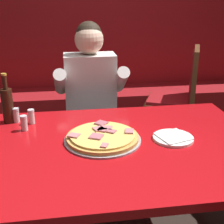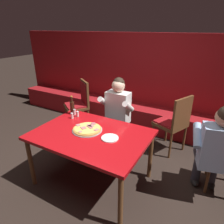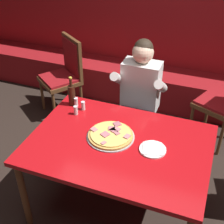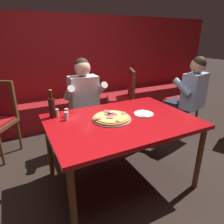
{
  "view_description": "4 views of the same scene",
  "coord_description": "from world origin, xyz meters",
  "px_view_note": "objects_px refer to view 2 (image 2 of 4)",
  "views": [
    {
      "loc": [
        -0.25,
        -1.39,
        1.46
      ],
      "look_at": [
        -0.0,
        0.31,
        0.81
      ],
      "focal_mm": 50.0,
      "sensor_mm": 36.0,
      "label": 1
    },
    {
      "loc": [
        1.33,
        -1.81,
        2.0
      ],
      "look_at": [
        0.13,
        0.33,
        0.95
      ],
      "focal_mm": 32.0,
      "sensor_mm": 36.0,
      "label": 2
    },
    {
      "loc": [
        0.63,
        -1.81,
        2.37
      ],
      "look_at": [
        -0.08,
        0.05,
        1.0
      ],
      "focal_mm": 50.0,
      "sensor_mm": 36.0,
      "label": 3
    },
    {
      "loc": [
        -0.92,
        -1.6,
        1.54
      ],
      "look_at": [
        -0.08,
        0.06,
        0.83
      ],
      "focal_mm": 32.0,
      "sensor_mm": 36.0,
      "label": 4
    }
  ],
  "objects_px": {
    "dining_chair_near_left": "(80,101)",
    "dining_chair_by_booth": "(175,120)",
    "diner_standing_companion": "(215,149)",
    "plate_white_paper": "(110,138)",
    "shaker_black_pepper": "(78,114)",
    "beer_bottle": "(72,107)",
    "pizza": "(87,129)",
    "shaker_oregano": "(72,116)",
    "main_dining_table": "(91,138)",
    "shaker_red_pepper_flakes": "(75,112)",
    "diner_seated_blue_shirt": "(116,113)"
  },
  "relations": [
    {
      "from": "main_dining_table",
      "to": "pizza",
      "type": "relative_size",
      "value": 3.68
    },
    {
      "from": "main_dining_table",
      "to": "diner_standing_companion",
      "type": "xyz_separation_m",
      "value": [
        1.41,
        0.46,
        0.02
      ]
    },
    {
      "from": "pizza",
      "to": "shaker_oregano",
      "type": "xyz_separation_m",
      "value": [
        -0.41,
        0.19,
        0.02
      ]
    },
    {
      "from": "plate_white_paper",
      "to": "shaker_red_pepper_flakes",
      "type": "relative_size",
      "value": 2.44
    },
    {
      "from": "shaker_red_pepper_flakes",
      "to": "shaker_oregano",
      "type": "bearing_deg",
      "value": -64.83
    },
    {
      "from": "dining_chair_near_left",
      "to": "diner_standing_companion",
      "type": "bearing_deg",
      "value": -17.13
    },
    {
      "from": "shaker_oregano",
      "to": "diner_standing_companion",
      "type": "height_order",
      "value": "diner_standing_companion"
    },
    {
      "from": "plate_white_paper",
      "to": "main_dining_table",
      "type": "bearing_deg",
      "value": -178.04
    },
    {
      "from": "shaker_black_pepper",
      "to": "dining_chair_by_booth",
      "type": "height_order",
      "value": "dining_chair_by_booth"
    },
    {
      "from": "plate_white_paper",
      "to": "shaker_red_pepper_flakes",
      "type": "xyz_separation_m",
      "value": [
        -0.83,
        0.36,
        0.03
      ]
    },
    {
      "from": "dining_chair_near_left",
      "to": "dining_chair_by_booth",
      "type": "distance_m",
      "value": 1.95
    },
    {
      "from": "beer_bottle",
      "to": "dining_chair_near_left",
      "type": "bearing_deg",
      "value": 122.55
    },
    {
      "from": "shaker_black_pepper",
      "to": "pizza",
      "type": "bearing_deg",
      "value": -36.8
    },
    {
      "from": "dining_chair_by_booth",
      "to": "diner_standing_companion",
      "type": "relative_size",
      "value": 0.79
    },
    {
      "from": "beer_bottle",
      "to": "shaker_black_pepper",
      "type": "xyz_separation_m",
      "value": [
        0.13,
        -0.04,
        -0.07
      ]
    },
    {
      "from": "diner_seated_blue_shirt",
      "to": "beer_bottle",
      "type": "bearing_deg",
      "value": -139.55
    },
    {
      "from": "beer_bottle",
      "to": "dining_chair_by_booth",
      "type": "bearing_deg",
      "value": 32.89
    },
    {
      "from": "dining_chair_near_left",
      "to": "dining_chair_by_booth",
      "type": "height_order",
      "value": "dining_chair_by_booth"
    },
    {
      "from": "plate_white_paper",
      "to": "dining_chair_near_left",
      "type": "distance_m",
      "value": 1.92
    },
    {
      "from": "dining_chair_near_left",
      "to": "beer_bottle",
      "type": "bearing_deg",
      "value": -57.45
    },
    {
      "from": "diner_seated_blue_shirt",
      "to": "plate_white_paper",
      "type": "bearing_deg",
      "value": -66.12
    },
    {
      "from": "dining_chair_by_booth",
      "to": "diner_standing_companion",
      "type": "xyz_separation_m",
      "value": [
        0.64,
        -0.8,
        0.12
      ]
    },
    {
      "from": "main_dining_table",
      "to": "dining_chair_by_booth",
      "type": "relative_size",
      "value": 1.43
    },
    {
      "from": "main_dining_table",
      "to": "shaker_red_pepper_flakes",
      "type": "height_order",
      "value": "shaker_red_pepper_flakes"
    },
    {
      "from": "plate_white_paper",
      "to": "dining_chair_near_left",
      "type": "height_order",
      "value": "dining_chair_near_left"
    },
    {
      "from": "pizza",
      "to": "beer_bottle",
      "type": "xyz_separation_m",
      "value": [
        -0.51,
        0.33,
        0.09
      ]
    },
    {
      "from": "diner_seated_blue_shirt",
      "to": "diner_standing_companion",
      "type": "height_order",
      "value": "same"
    },
    {
      "from": "shaker_oregano",
      "to": "shaker_red_pepper_flakes",
      "type": "bearing_deg",
      "value": 115.17
    },
    {
      "from": "main_dining_table",
      "to": "diner_seated_blue_shirt",
      "type": "bearing_deg",
      "value": 95.69
    },
    {
      "from": "plate_white_paper",
      "to": "diner_seated_blue_shirt",
      "type": "bearing_deg",
      "value": 113.88
    },
    {
      "from": "plate_white_paper",
      "to": "shaker_black_pepper",
      "type": "height_order",
      "value": "shaker_black_pepper"
    },
    {
      "from": "shaker_red_pepper_flakes",
      "to": "diner_seated_blue_shirt",
      "type": "relative_size",
      "value": 0.07
    },
    {
      "from": "shaker_red_pepper_flakes",
      "to": "main_dining_table",
      "type": "bearing_deg",
      "value": -33.18
    },
    {
      "from": "main_dining_table",
      "to": "shaker_oregano",
      "type": "height_order",
      "value": "shaker_oregano"
    },
    {
      "from": "dining_chair_near_left",
      "to": "shaker_black_pepper",
      "type": "bearing_deg",
      "value": -53.07
    },
    {
      "from": "beer_bottle",
      "to": "shaker_oregano",
      "type": "bearing_deg",
      "value": -52.81
    },
    {
      "from": "plate_white_paper",
      "to": "dining_chair_near_left",
      "type": "relative_size",
      "value": 0.21
    },
    {
      "from": "dining_chair_near_left",
      "to": "pizza",
      "type": "bearing_deg",
      "value": -48.38
    },
    {
      "from": "main_dining_table",
      "to": "beer_bottle",
      "type": "xyz_separation_m",
      "value": [
        -0.6,
        0.37,
        0.18
      ]
    },
    {
      "from": "main_dining_table",
      "to": "shaker_red_pepper_flakes",
      "type": "bearing_deg",
      "value": 146.82
    },
    {
      "from": "pizza",
      "to": "shaker_oregano",
      "type": "bearing_deg",
      "value": 154.94
    },
    {
      "from": "shaker_oregano",
      "to": "dining_chair_by_booth",
      "type": "relative_size",
      "value": 0.09
    },
    {
      "from": "plate_white_paper",
      "to": "shaker_black_pepper",
      "type": "distance_m",
      "value": 0.81
    },
    {
      "from": "diner_standing_companion",
      "to": "beer_bottle",
      "type": "bearing_deg",
      "value": -177.37
    },
    {
      "from": "diner_seated_blue_shirt",
      "to": "dining_chair_near_left",
      "type": "distance_m",
      "value": 1.18
    },
    {
      "from": "shaker_red_pepper_flakes",
      "to": "shaker_oregano",
      "type": "height_order",
      "value": "same"
    },
    {
      "from": "beer_bottle",
      "to": "dining_chair_by_booth",
      "type": "distance_m",
      "value": 1.66
    },
    {
      "from": "shaker_oregano",
      "to": "dining_chair_near_left",
      "type": "relative_size",
      "value": 0.09
    },
    {
      "from": "main_dining_table",
      "to": "dining_chair_near_left",
      "type": "height_order",
      "value": "dining_chair_near_left"
    },
    {
      "from": "main_dining_table",
      "to": "shaker_red_pepper_flakes",
      "type": "xyz_separation_m",
      "value": [
        -0.56,
        0.36,
        0.11
      ]
    }
  ]
}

